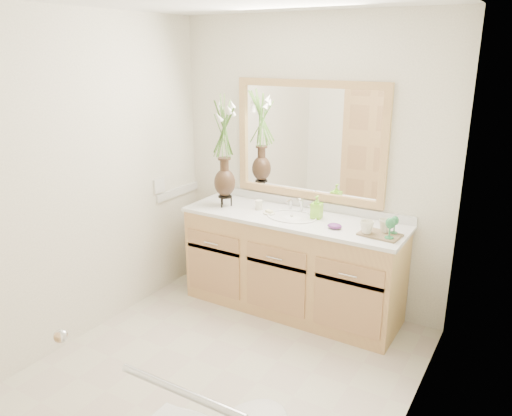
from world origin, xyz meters
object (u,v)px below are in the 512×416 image
Objects in this scene: tumbler at (259,205)px; soap_bottle at (317,208)px; flower_vase at (224,138)px; tray at (380,235)px.

soap_bottle reaches higher than tumbler.
flower_vase is 5.27× the size of soap_bottle.
tray is (1.07, -0.09, -0.03)m from tumbler.
tray is at bearing -0.78° from flower_vase.
flower_vase reaches higher than soap_bottle.
soap_bottle is at bearing 4.74° from tumbler.
tumbler is at bearing -178.70° from soap_bottle.
tray is (1.37, -0.02, -0.59)m from flower_vase.
flower_vase is 0.96m from soap_bottle.
soap_bottle is (0.51, 0.04, 0.04)m from tumbler.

